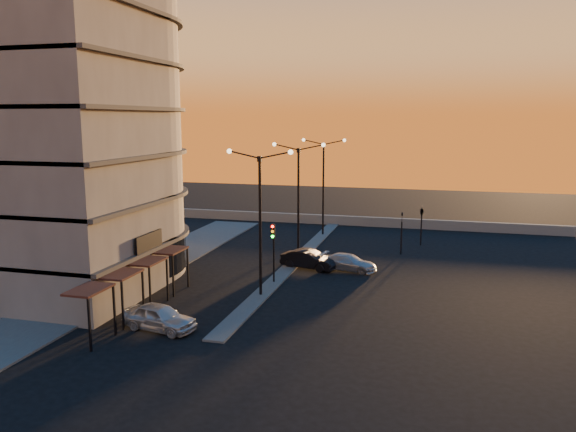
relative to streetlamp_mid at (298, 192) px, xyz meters
The scene contains 14 objects.
ground 11.46m from the streetlamp_mid, 90.00° to the right, with size 120.00×120.00×0.00m, color black.
sidewalk_west 13.30m from the streetlamp_mid, 150.26° to the right, with size 5.00×40.00×0.12m, color #494947.
median 5.53m from the streetlamp_mid, 90.00° to the left, with size 1.20×36.00×0.12m, color #494947.
parapet 16.91m from the streetlamp_mid, 82.87° to the left, with size 44.00×0.50×1.00m, color #67645E.
building 18.31m from the streetlamp_mid, 144.54° to the right, with size 14.35×17.08×25.00m.
streetlamp_near 10.00m from the streetlamp_mid, 90.00° to the right, with size 4.32×0.32×9.51m.
streetlamp_mid is the anchor object (origin of this frame).
streetlamp_far 10.00m from the streetlamp_mid, 90.00° to the left, with size 4.32×0.32×9.51m.
traffic_light_main 7.62m from the streetlamp_mid, 90.00° to the right, with size 0.28×0.44×4.25m.
signal_east_a 9.67m from the streetlamp_mid, 26.57° to the left, with size 0.13×0.16×3.60m.
signal_east_b 12.67m from the streetlamp_mid, 40.10° to the left, with size 0.42×1.99×3.60m.
car_hatchback 18.09m from the streetlamp_mid, 101.59° to the right, with size 1.70×4.22×1.44m, color silver.
car_sedan 5.70m from the streetlamp_mid, 59.53° to the right, with size 1.52×4.37×1.44m, color black.
car_wagon 7.08m from the streetlamp_mid, 26.84° to the right, with size 1.74×4.27×1.24m, color #B9BDC1.
Camera 1 is at (10.84, -33.34, 11.35)m, focal length 35.00 mm.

